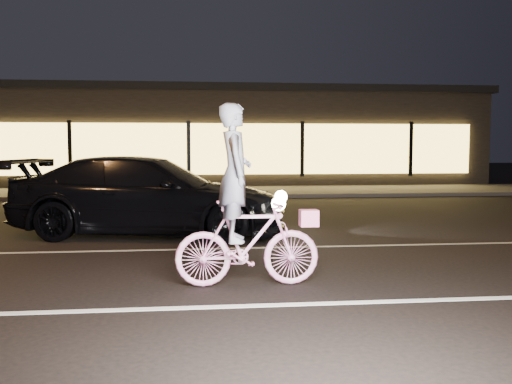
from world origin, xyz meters
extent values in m
plane|color=black|center=(0.00, 0.00, 0.00)|extent=(90.00, 90.00, 0.00)
cube|color=silver|center=(0.00, -1.50, 0.00)|extent=(60.00, 0.12, 0.01)
cube|color=gray|center=(0.00, 2.00, 0.00)|extent=(60.00, 0.10, 0.01)
cube|color=#383533|center=(0.00, 13.00, 0.06)|extent=(30.00, 4.00, 0.12)
cube|color=black|center=(0.00, 19.00, 2.00)|extent=(25.00, 8.00, 4.00)
cube|color=black|center=(0.00, 19.00, 4.05)|extent=(25.40, 8.40, 0.30)
cube|color=#FFCC59|center=(0.00, 14.90, 1.60)|extent=(23.00, 0.15, 2.00)
cube|color=black|center=(-4.50, 14.82, 1.60)|extent=(0.15, 0.08, 2.20)
cube|color=black|center=(0.00, 14.82, 1.60)|extent=(0.15, 0.08, 2.20)
cube|color=black|center=(4.50, 14.82, 1.60)|extent=(0.15, 0.08, 2.20)
cube|color=black|center=(9.00, 14.82, 1.60)|extent=(0.15, 0.08, 2.20)
imported|color=#FC39A1|center=(0.81, -0.60, 0.54)|extent=(1.81, 0.51, 1.09)
imported|color=white|center=(0.65, -0.60, 1.43)|extent=(0.41, 0.62, 1.71)
cube|color=#FE5C91|center=(1.59, -0.60, 0.85)|extent=(0.23, 0.19, 0.21)
imported|color=black|center=(-0.71, 3.67, 0.77)|extent=(5.63, 3.10, 1.55)
sphere|color=#FFF2BF|center=(1.94, 3.90, 0.71)|extent=(0.26, 0.26, 0.26)
sphere|color=#FFF2BF|center=(1.68, 2.50, 0.71)|extent=(0.26, 0.26, 0.26)
camera|label=1|loc=(0.13, -7.61, 1.78)|focal=40.00mm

